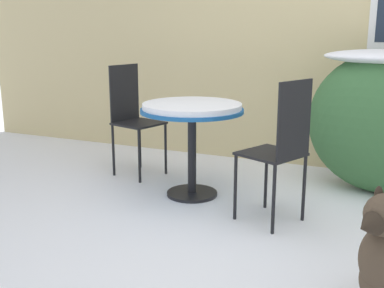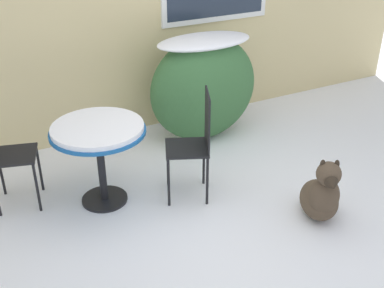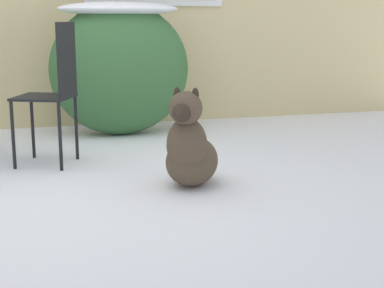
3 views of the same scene
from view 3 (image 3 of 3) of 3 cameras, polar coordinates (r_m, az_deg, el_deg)
name	(u,v)px [view 3 (image 3 of 3)]	position (r m, az deg, el deg)	size (l,w,h in m)	color
ground_plane	(56,188)	(3.78, -13.05, -4.18)	(16.00, 16.00, 0.00)	white
shrub_left	(120,65)	(5.32, -7.00, 7.57)	(1.25, 0.65, 1.18)	#386638
patio_chair_far_side	(54,88)	(4.29, -13.26, 5.35)	(0.50, 0.50, 1.01)	black
dog	(190,151)	(3.65, -0.20, -0.64)	(0.50, 0.63, 0.64)	#4C3D2D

